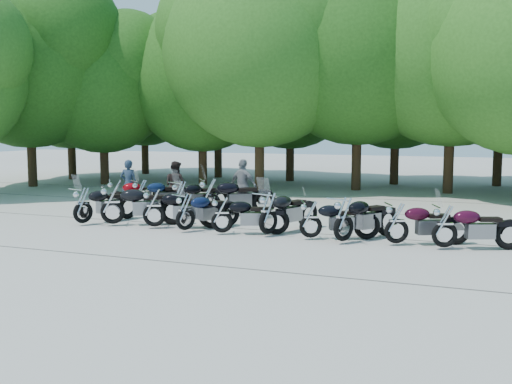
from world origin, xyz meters
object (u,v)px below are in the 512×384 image
(motorcycle_6, at_px, (311,218))
(motorcycle_3, at_px, (185,211))
(motorcycle_13, at_px, (210,195))
(rider_0, at_px, (129,184))
(motorcycle_1, at_px, (112,203))
(motorcycle_10, at_px, (116,193))
(motorcycle_4, at_px, (222,214))
(motorcycle_9, at_px, (445,225))
(motorcycle_12, at_px, (180,196))
(rider_1, at_px, (176,185))
(motorcycle_11, at_px, (141,194))
(motorcycle_2, at_px, (154,206))
(rider_2, at_px, (243,186))
(motorcycle_5, at_px, (268,212))
(motorcycle_8, at_px, (397,222))
(motorcycle_7, at_px, (344,218))
(motorcycle_0, at_px, (83,204))

(motorcycle_6, bearing_deg, motorcycle_3, 68.75)
(motorcycle_13, bearing_deg, rider_0, 40.35)
(motorcycle_1, xyz_separation_m, motorcycle_10, (-1.69, 2.70, -0.07))
(motorcycle_10, distance_m, rider_0, 0.89)
(motorcycle_4, xyz_separation_m, motorcycle_6, (2.48, 0.17, -0.00))
(motorcycle_6, relative_size, motorcycle_9, 0.95)
(motorcycle_4, xyz_separation_m, motorcycle_9, (5.86, 0.10, 0.03))
(motorcycle_12, distance_m, rider_1, 1.55)
(motorcycle_11, bearing_deg, motorcycle_2, 165.50)
(motorcycle_13, distance_m, rider_2, 1.38)
(motorcycle_10, xyz_separation_m, rider_1, (1.73, 1.14, 0.24))
(motorcycle_6, xyz_separation_m, rider_2, (-3.47, 3.79, 0.34))
(motorcycle_9, bearing_deg, rider_2, 38.84)
(motorcycle_12, bearing_deg, rider_1, -28.17)
(motorcycle_6, distance_m, motorcycle_10, 8.25)
(motorcycle_5, distance_m, motorcycle_13, 3.91)
(motorcycle_8, xyz_separation_m, rider_1, (-8.31, 3.76, 0.25))
(motorcycle_2, bearing_deg, motorcycle_6, -112.92)
(motorcycle_4, relative_size, motorcycle_5, 0.87)
(motorcycle_12, height_order, rider_1, rider_1)
(motorcycle_5, distance_m, motorcycle_7, 2.15)
(motorcycle_1, relative_size, motorcycle_3, 1.14)
(motorcycle_11, bearing_deg, motorcycle_6, -163.86)
(motorcycle_0, xyz_separation_m, motorcycle_12, (1.83, 2.76, 0.01))
(motorcycle_4, height_order, motorcycle_10, motorcycle_10)
(motorcycle_8, relative_size, motorcycle_10, 0.97)
(motorcycle_8, relative_size, motorcycle_9, 0.99)
(rider_0, bearing_deg, motorcycle_9, 149.49)
(motorcycle_4, xyz_separation_m, motorcycle_11, (-4.31, 2.80, 0.06))
(motorcycle_7, bearing_deg, rider_1, 0.63)
(motorcycle_10, distance_m, motorcycle_11, 1.02)
(motorcycle_2, height_order, motorcycle_3, motorcycle_2)
(motorcycle_1, bearing_deg, rider_0, -3.11)
(motorcycle_13, bearing_deg, motorcycle_2, 132.00)
(motorcycle_4, height_order, rider_0, rider_0)
(rider_0, bearing_deg, rider_2, 170.87)
(motorcycle_8, bearing_deg, rider_2, 30.54)
(motorcycle_9, bearing_deg, motorcycle_3, 69.08)
(motorcycle_9, relative_size, rider_2, 1.18)
(motorcycle_13, bearing_deg, motorcycle_10, 53.40)
(motorcycle_6, height_order, motorcycle_11, motorcycle_11)
(motorcycle_0, relative_size, motorcycle_4, 1.09)
(motorcycle_8, relative_size, motorcycle_13, 0.85)
(motorcycle_7, distance_m, rider_0, 9.52)
(motorcycle_2, xyz_separation_m, motorcycle_12, (-0.49, 2.52, -0.01))
(motorcycle_13, bearing_deg, motorcycle_3, 155.31)
(motorcycle_1, xyz_separation_m, motorcycle_5, (4.91, 0.11, -0.02))
(motorcycle_9, xyz_separation_m, motorcycle_12, (-8.61, 2.60, 0.03))
(motorcycle_11, bearing_deg, motorcycle_7, -162.75)
(motorcycle_2, bearing_deg, motorcycle_7, -114.77)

